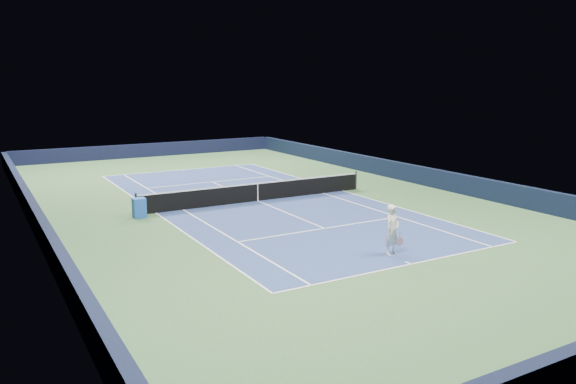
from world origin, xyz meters
TOP-DOWN VIEW (x-y plane):
  - ground at (0.00, 0.00)m, footprint 40.00×40.00m
  - wall_far at (0.00, 19.82)m, footprint 22.00×0.35m
  - wall_right at (10.82, 0.00)m, footprint 0.35×40.00m
  - wall_left at (-10.82, 0.00)m, footprint 0.35×40.00m
  - court_surface at (0.00, 0.00)m, footprint 10.97×23.77m
  - baseline_far at (0.00, 11.88)m, footprint 10.97×0.08m
  - baseline_near at (0.00, -11.88)m, footprint 10.97×0.08m
  - sideline_doubles_right at (5.49, 0.00)m, footprint 0.08×23.77m
  - sideline_doubles_left at (-5.49, 0.00)m, footprint 0.08×23.77m
  - sideline_singles_right at (4.12, 0.00)m, footprint 0.08×23.77m
  - sideline_singles_left at (-4.12, 0.00)m, footprint 0.08×23.77m
  - service_line_far at (0.00, 6.40)m, footprint 8.23×0.08m
  - service_line_near at (0.00, -6.40)m, footprint 8.23×0.08m
  - center_service_line at (0.00, 0.00)m, footprint 0.08×12.80m
  - center_mark_far at (0.00, 11.73)m, footprint 0.08×0.30m
  - center_mark_near at (0.00, -11.73)m, footprint 0.08×0.30m
  - tennis_net at (0.00, 0.00)m, footprint 12.90×0.10m
  - sponsor_cube at (-6.40, -0.51)m, footprint 0.62×0.52m
  - tennis_player at (0.15, -10.65)m, footprint 0.87×1.33m

SIDE VIEW (x-z plane):
  - ground at x=0.00m, z-range 0.00..0.00m
  - court_surface at x=0.00m, z-range 0.00..0.01m
  - baseline_far at x=0.00m, z-range 0.01..0.01m
  - baseline_near at x=0.00m, z-range 0.01..0.01m
  - sideline_doubles_right at x=5.49m, z-range 0.01..0.01m
  - sideline_doubles_left at x=-5.49m, z-range 0.01..0.01m
  - sideline_singles_right at x=4.12m, z-range 0.01..0.01m
  - sideline_singles_left at x=-4.12m, z-range 0.01..0.01m
  - service_line_far at x=0.00m, z-range 0.01..0.01m
  - service_line_near at x=0.00m, z-range 0.01..0.01m
  - center_service_line at x=0.00m, z-range 0.01..0.01m
  - center_mark_far at x=0.00m, z-range 0.01..0.01m
  - center_mark_near at x=0.00m, z-range 0.01..0.01m
  - sponsor_cube at x=-6.40m, z-range 0.00..0.93m
  - tennis_net at x=0.00m, z-range -0.03..1.04m
  - wall_far at x=0.00m, z-range 0.00..1.10m
  - wall_right at x=10.82m, z-range 0.00..1.10m
  - wall_left at x=-10.82m, z-range 0.00..1.10m
  - tennis_player at x=0.15m, z-range -0.08..1.94m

